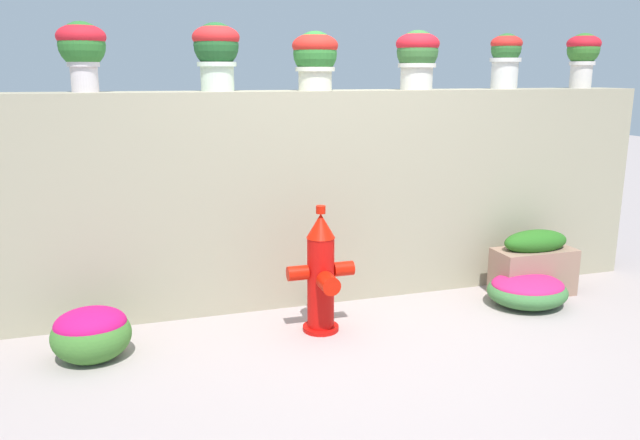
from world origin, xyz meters
name	(u,v)px	position (x,y,z in m)	size (l,w,h in m)	color
ground_plane	(363,342)	(0.00, 0.00, 0.00)	(24.00, 24.00, 0.00)	#A1928F
stone_wall	(320,196)	(0.00, 0.93, 0.78)	(5.23, 0.41, 1.55)	#9F967B
potted_plant_1	(82,47)	(-1.59, 0.97, 1.84)	(0.31, 0.31, 0.44)	silver
potted_plant_2	(216,49)	(-0.73, 0.95, 1.83)	(0.32, 0.32, 0.46)	beige
potted_plant_3	(315,56)	(-0.04, 0.90, 1.79)	(0.32, 0.32, 0.41)	beige
potted_plant_4	(417,54)	(0.75, 0.90, 1.81)	(0.32, 0.32, 0.43)	beige
potted_plant_5	(506,56)	(1.53, 0.95, 1.81)	(0.24, 0.24, 0.42)	silver
potted_plant_6	(583,53)	(2.25, 0.93, 1.83)	(0.27, 0.27, 0.44)	silver
fire_hydrant	(321,275)	(-0.20, 0.26, 0.39)	(0.45, 0.36, 0.85)	red
flower_bush_left	(91,332)	(-1.63, 0.27, 0.17)	(0.47, 0.42, 0.33)	#41792F
flower_bush_right	(527,289)	(1.40, 0.26, 0.12)	(0.60, 0.54, 0.23)	#3E733A
planter_box	(534,264)	(1.58, 0.45, 0.24)	(0.62, 0.29, 0.51)	#96715C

